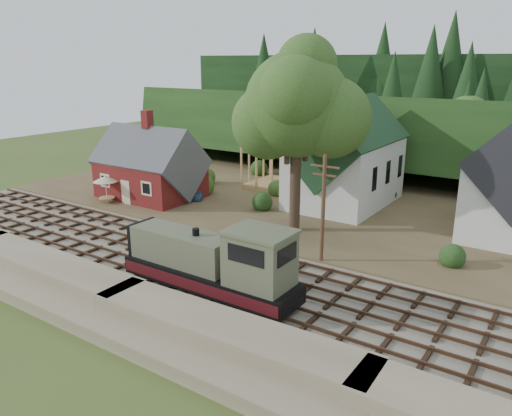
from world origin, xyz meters
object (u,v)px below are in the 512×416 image
Objects in this scene: locomotive at (215,264)px; car_blue at (197,193)px; car_green at (138,190)px; patio_set at (105,180)px.

locomotive is 3.64× the size of car_blue.
car_blue is at bearing -68.34° from car_green.
car_blue is 9.31m from patio_set.
car_blue is at bearing 45.07° from patio_set.
patio_set is at bearing 155.98° from locomotive.
car_blue is 1.20× the size of patio_set.
locomotive is 3.58× the size of car_green.
car_blue is 0.98× the size of car_green.
patio_set reaches higher than car_green.
locomotive is at bearing -124.00° from car_green.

